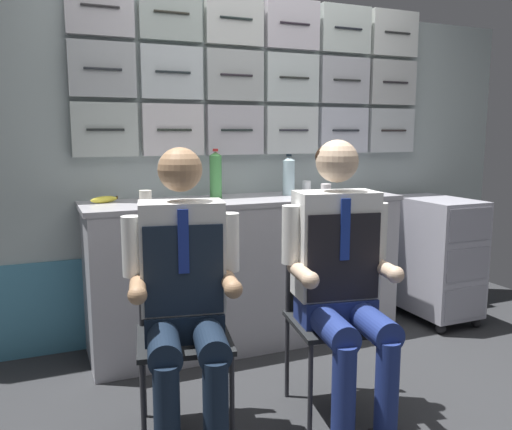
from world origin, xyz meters
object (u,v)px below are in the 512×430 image
crew_member_left (184,285)px  water_bottle_tall (289,176)px  crew_member_right (341,268)px  espresso_cup_small (307,187)px  snack_banana (104,199)px  service_trolley (434,255)px  folding_chair_left (182,313)px  folding_chair_right (328,299)px

crew_member_left → water_bottle_tall: size_ratio=4.75×
crew_member_right → espresso_cup_small: bearing=69.5°
snack_banana → espresso_cup_small: bearing=-1.3°
crew_member_right → water_bottle_tall: size_ratio=4.86×
snack_banana → service_trolley: bearing=-6.1°
water_bottle_tall → snack_banana: water_bottle_tall is taller
crew_member_left → snack_banana: crew_member_left is taller
snack_banana → water_bottle_tall: bearing=-3.0°
folding_chair_left → water_bottle_tall: water_bottle_tall is taller
folding_chair_left → crew_member_right: 0.75m
crew_member_left → snack_banana: size_ratio=7.38×
service_trolley → folding_chair_right: 1.52m
water_bottle_tall → crew_member_right: bearing=-103.9°
service_trolley → folding_chair_left: size_ratio=1.03×
service_trolley → crew_member_right: 1.64m
folding_chair_left → water_bottle_tall: 1.38m
folding_chair_left → crew_member_right: size_ratio=0.66×
service_trolley → folding_chair_right: bearing=-150.4°
folding_chair_left → snack_banana: size_ratio=4.95×
folding_chair_left → espresso_cup_small: (1.10, 0.87, 0.45)m
folding_chair_right → water_bottle_tall: size_ratio=3.18×
folding_chair_right → water_bottle_tall: water_bottle_tall is taller
crew_member_left → crew_member_right: (0.71, -0.08, 0.02)m
folding_chair_left → water_bottle_tall: size_ratio=3.18×
water_bottle_tall → snack_banana: (-1.16, 0.06, -0.11)m
crew_member_right → folding_chair_left: bearing=160.6°
crew_member_left → water_bottle_tall: bearing=45.7°
folding_chair_left → crew_member_left: size_ratio=0.67×
water_bottle_tall → espresso_cup_small: water_bottle_tall is taller
water_bottle_tall → espresso_cup_small: (0.15, 0.03, -0.08)m
service_trolley → snack_banana: size_ratio=5.08×
folding_chair_left → snack_banana: 1.02m
folding_chair_left → folding_chair_right: 0.71m
espresso_cup_small → water_bottle_tall: bearing=-168.4°
folding_chair_right → snack_banana: 1.41m
crew_member_right → water_bottle_tall: crew_member_right is taller
folding_chair_right → espresso_cup_small: size_ratio=9.94×
folding_chair_left → crew_member_right: (0.68, -0.24, 0.20)m
crew_member_left → folding_chair_right: (0.74, 0.07, -0.18)m
crew_member_right → snack_banana: size_ratio=7.55×
espresso_cup_small → folding_chair_left: bearing=-141.4°
folding_chair_right → crew_member_right: size_ratio=0.66×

